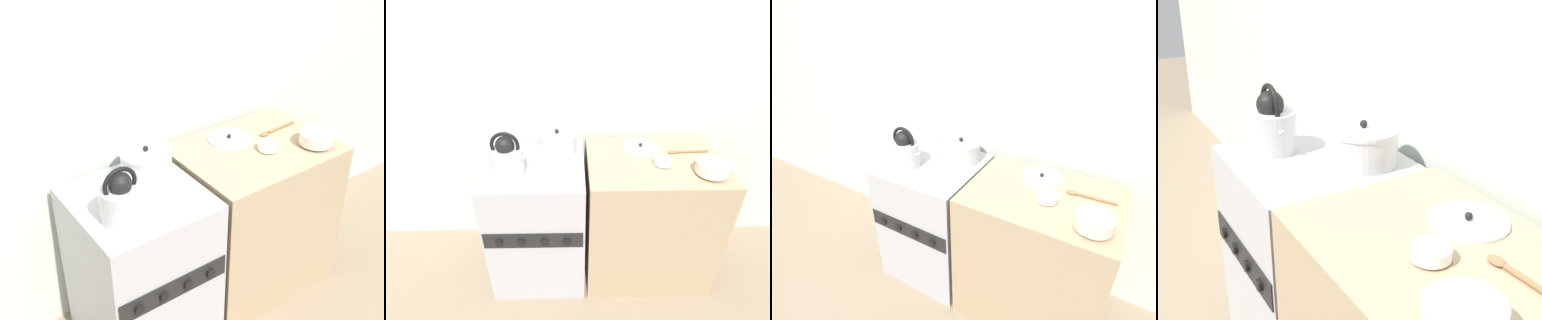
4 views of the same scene
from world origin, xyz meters
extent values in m
plane|color=gray|center=(0.00, 0.00, 0.00)|extent=(12.00, 12.00, 0.00)
cube|color=silver|center=(0.00, 0.69, 1.25)|extent=(7.00, 0.06, 2.50)
cube|color=#B2B2B7|center=(0.00, 0.30, 0.44)|extent=(0.60, 0.60, 0.89)
cube|color=black|center=(0.00, 0.00, 0.55)|extent=(0.58, 0.01, 0.11)
cylinder|color=black|center=(-0.20, -0.01, 0.55)|extent=(0.04, 0.02, 0.04)
cylinder|color=black|center=(-0.07, -0.01, 0.55)|extent=(0.04, 0.02, 0.04)
cylinder|color=black|center=(0.07, -0.01, 0.55)|extent=(0.04, 0.02, 0.04)
cylinder|color=black|center=(0.20, -0.01, 0.55)|extent=(0.04, 0.02, 0.04)
cube|color=tan|center=(0.74, 0.31, 0.45)|extent=(0.83, 0.62, 0.90)
cylinder|color=silver|center=(-0.14, 0.19, 0.97)|extent=(0.19, 0.19, 0.16)
sphere|color=black|center=(-0.14, 0.19, 1.07)|extent=(0.10, 0.10, 0.10)
torus|color=black|center=(-0.14, 0.19, 1.07)|extent=(0.16, 0.02, 0.16)
cone|color=silver|center=(-0.05, 0.19, 0.99)|extent=(0.09, 0.04, 0.07)
cylinder|color=silver|center=(0.14, 0.44, 0.95)|extent=(0.25, 0.25, 0.12)
cylinder|color=silver|center=(0.14, 0.44, 1.02)|extent=(0.26, 0.26, 0.01)
sphere|color=black|center=(0.14, 0.44, 1.04)|extent=(0.03, 0.03, 0.03)
cylinder|color=beige|center=(1.01, 0.15, 0.91)|extent=(0.08, 0.08, 0.01)
cylinder|color=beige|center=(1.01, 0.15, 0.95)|extent=(0.18, 0.18, 0.06)
cylinder|color=white|center=(0.77, 0.25, 0.91)|extent=(0.05, 0.05, 0.01)
cylinder|color=white|center=(0.77, 0.25, 0.92)|extent=(0.11, 0.11, 0.03)
cylinder|color=silver|center=(0.67, 0.46, 0.91)|extent=(0.23, 0.23, 0.01)
sphere|color=black|center=(0.67, 0.46, 0.92)|extent=(0.02, 0.02, 0.02)
cylinder|color=olive|center=(0.99, 0.39, 0.91)|extent=(0.20, 0.02, 0.02)
ellipsoid|color=olive|center=(0.86, 0.39, 0.91)|extent=(0.06, 0.04, 0.02)
camera|label=1|loc=(-0.97, -1.49, 2.32)|focal=50.00mm
camera|label=2|loc=(0.24, -1.24, 1.85)|focal=28.00mm
camera|label=3|loc=(1.03, -1.07, 1.85)|focal=28.00mm
camera|label=4|loc=(1.66, -0.49, 1.68)|focal=50.00mm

